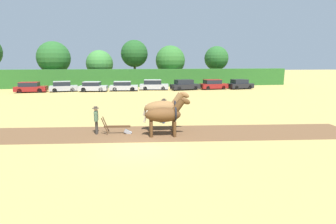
% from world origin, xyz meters
% --- Properties ---
extents(ground_plane, '(240.00, 240.00, 0.00)m').
position_xyz_m(ground_plane, '(0.00, 0.00, 0.00)').
color(ground_plane, '#A88E4C').
extents(plowed_furrow_strip, '(33.52, 7.33, 0.01)m').
position_xyz_m(plowed_furrow_strip, '(-3.50, 3.08, 0.00)').
color(plowed_furrow_strip, brown).
rests_on(plowed_furrow_strip, ground).
extents(hedgerow, '(57.87, 1.67, 3.03)m').
position_xyz_m(hedgerow, '(0.00, 33.31, 1.51)').
color(hedgerow, '#286023').
rests_on(hedgerow, ground).
extents(tree_left, '(5.61, 5.61, 7.75)m').
position_xyz_m(tree_left, '(-12.61, 36.22, 4.93)').
color(tree_left, '#423323').
rests_on(tree_left, ground).
extents(tree_center_left, '(4.91, 4.91, 6.39)m').
position_xyz_m(tree_center_left, '(-5.08, 37.76, 3.93)').
color(tree_center_left, brown).
rests_on(tree_center_left, ground).
extents(tree_center, '(4.95, 4.95, 8.22)m').
position_xyz_m(tree_center, '(1.31, 37.16, 5.72)').
color(tree_center, '#423323').
rests_on(tree_center, ground).
extents(tree_center_right, '(5.50, 5.50, 7.26)m').
position_xyz_m(tree_center_right, '(7.92, 36.47, 4.50)').
color(tree_center_right, '#423323').
rests_on(tree_center_right, ground).
extents(tree_right, '(4.61, 4.61, 7.24)m').
position_xyz_m(tree_right, '(17.02, 36.69, 4.91)').
color(tree_right, '#4C3823').
rests_on(tree_right, ground).
extents(draft_horse_lead_left, '(2.76, 1.11, 2.31)m').
position_xyz_m(draft_horse_lead_left, '(1.52, 1.91, 1.27)').
color(draft_horse_lead_left, '#513319').
rests_on(draft_horse_lead_left, ground).
extents(draft_horse_lead_right, '(2.92, 1.24, 2.52)m').
position_xyz_m(draft_horse_lead_right, '(1.65, 3.10, 1.42)').
color(draft_horse_lead_right, brown).
rests_on(draft_horse_lead_right, ground).
extents(plow, '(1.79, 0.52, 1.13)m').
position_xyz_m(plow, '(-1.09, 2.81, 0.32)').
color(plow, '#4C331E').
rests_on(plow, ground).
extents(farmer_at_plow, '(0.42, 0.65, 1.66)m').
position_xyz_m(farmer_at_plow, '(-2.44, 3.02, 0.97)').
color(farmer_at_plow, '#38332D').
rests_on(farmer_at_plow, ground).
extents(farmer_beside_team, '(0.44, 0.63, 1.73)m').
position_xyz_m(farmer_beside_team, '(1.95, 5.14, 1.02)').
color(farmer_beside_team, '#28334C').
rests_on(farmer_beside_team, ground).
extents(parked_car_far_left, '(4.21, 2.00, 1.46)m').
position_xyz_m(parked_car_far_left, '(-13.79, 27.02, 0.71)').
color(parked_car_far_left, maroon).
rests_on(parked_car_far_left, ground).
extents(parked_car_left, '(4.04, 2.31, 1.50)m').
position_xyz_m(parked_car_left, '(-9.46, 27.28, 0.72)').
color(parked_car_left, '#9E9EA8').
rests_on(parked_car_left, ground).
extents(parked_car_center_left, '(4.14, 2.25, 1.44)m').
position_xyz_m(parked_car_center_left, '(-5.22, 26.73, 0.70)').
color(parked_car_center_left, '#A8A8B2').
rests_on(parked_car_center_left, ground).
extents(parked_car_center, '(4.26, 2.14, 1.42)m').
position_xyz_m(parked_car_center, '(-0.83, 26.80, 0.69)').
color(parked_car_center, '#A8A8B2').
rests_on(parked_car_center, ground).
extents(parked_car_center_right, '(4.57, 2.41, 1.57)m').
position_xyz_m(parked_car_center_right, '(3.75, 27.47, 0.75)').
color(parked_car_center_right, '#A8A8B2').
rests_on(parked_car_center_right, ground).
extents(parked_car_right, '(4.62, 2.61, 1.58)m').
position_xyz_m(parked_car_right, '(8.46, 26.66, 0.75)').
color(parked_car_right, black).
rests_on(parked_car_right, ground).
extents(parked_car_far_right, '(4.37, 2.23, 1.54)m').
position_xyz_m(parked_car_far_right, '(13.10, 26.89, 0.74)').
color(parked_car_far_right, maroon).
rests_on(parked_car_far_right, ground).
extents(parked_car_end_right, '(4.08, 2.30, 1.53)m').
position_xyz_m(parked_car_end_right, '(17.50, 26.67, 0.73)').
color(parked_car_end_right, black).
rests_on(parked_car_end_right, ground).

